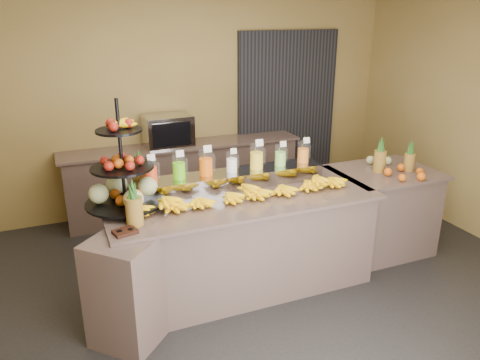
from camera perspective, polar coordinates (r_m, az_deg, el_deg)
ground at (r=4.50m, az=1.70°, el=-14.43°), size 6.00×6.00×0.00m
room_envelope at (r=4.56m, az=0.03°, el=11.56°), size 6.04×5.02×2.82m
buffet_counter at (r=4.43m, az=-1.00°, el=-8.01°), size 2.75×1.25×0.93m
right_counter at (r=5.39m, az=16.72°, el=-3.57°), size 1.08×0.88×0.93m
back_ledge at (r=6.20m, az=-6.75°, el=0.23°), size 3.10×0.55×0.93m
pitcher_tray at (r=4.53m, az=-1.00°, el=0.10°), size 1.85×0.30×0.15m
juice_pitcher_orange_a at (r=4.26m, az=-10.82°, el=0.94°), size 0.12×0.12×0.29m
juice_pitcher_green at (r=4.32m, az=-7.45°, el=1.41°), size 0.12×0.13×0.30m
juice_pitcher_orange_b at (r=4.38m, az=-4.18°, el=1.91°), size 0.13×0.14×0.32m
juice_pitcher_milk at (r=4.47m, az=-1.01°, el=2.05°), size 0.11×0.11×0.26m
juice_pitcher_lemon at (r=4.56m, az=2.03°, el=2.69°), size 0.13×0.14×0.32m
juice_pitcher_lime at (r=4.68m, az=4.94°, el=2.85°), size 0.11×0.12×0.27m
juice_pitcher_orange_c at (r=4.80m, az=7.71°, el=3.23°), size 0.12×0.12×0.29m
banana_heap at (r=4.24m, az=0.29°, el=-1.37°), size 2.15×0.19×0.18m
fruit_stand at (r=4.10m, az=-13.36°, el=-0.13°), size 0.71×0.71×0.95m
condiment_caddy at (r=3.71m, az=-13.82°, el=-6.15°), size 0.20×0.17×0.03m
pineapple_left_a at (r=3.79m, az=-12.79°, el=-3.35°), size 0.14×0.14×0.39m
pineapple_left_b at (r=4.42m, az=-12.08°, el=0.38°), size 0.15×0.15×0.43m
right_fruit_pile at (r=5.15m, az=18.79°, el=1.48°), size 0.43×0.41×0.23m
oven_warmer at (r=5.96m, az=-8.81°, el=5.96°), size 0.60×0.43×0.39m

